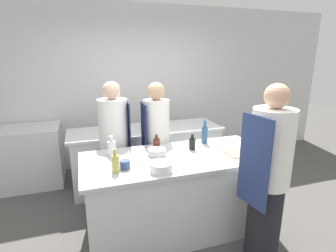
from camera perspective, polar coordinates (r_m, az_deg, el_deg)
The scene contains 18 objects.
ground_plane at distance 3.31m, azimuth 2.05°, elevation -20.86°, with size 16.00×16.00×0.00m, color #4C4947.
wall_back at distance 4.76m, azimuth -6.87°, elevation 8.47°, with size 8.00×0.06×2.80m.
prep_counter at distance 3.07m, azimuth 2.13°, elevation -14.17°, with size 2.07×0.93×0.88m.
pass_counter at distance 4.09m, azimuth -4.57°, elevation -6.46°, with size 2.28×0.71×0.88m.
oven_range at distance 4.55m, azimuth -27.67°, elevation -5.83°, with size 0.89×0.72×0.90m.
chef_at_prep_near at distance 2.61m, azimuth 20.91°, elevation -10.48°, with size 0.41×0.39×1.72m.
chef_at_stove at distance 3.43m, azimuth -11.49°, elevation -4.30°, with size 0.39×0.37×1.65m.
chef_at_pass_far at distance 3.45m, azimuth -2.52°, elevation -3.89°, with size 0.35×0.33×1.62m.
bottle_olive_oil at distance 2.92m, azimuth -12.15°, elevation -4.71°, with size 0.09×0.09×0.23m.
bottle_vinegar at distance 3.29m, azimuth 7.98°, elevation -1.76°, with size 0.08×0.08×0.29m.
bottle_wine at distance 3.06m, azimuth 5.30°, elevation -3.81°, with size 0.07×0.07×0.18m.
bottle_cooking_oil at distance 2.52m, azimuth -11.39°, elevation -7.90°, with size 0.07×0.07×0.23m.
bottle_sauce at distance 3.02m, azimuth -2.51°, elevation -3.97°, with size 0.08×0.08×0.19m.
bowl_mixing_large at distance 2.51m, azimuth -1.58°, elevation -8.90°, with size 0.22×0.22×0.09m.
bowl_prep_small at distance 2.89m, azimuth -2.43°, elevation -5.69°, with size 0.20×0.20×0.07m.
cup at distance 2.59m, azimuth -9.36°, elevation -8.29°, with size 0.10×0.10×0.08m.
cutting_board at distance 3.05m, azimuth 15.11°, elevation -5.72°, with size 0.28×0.25×0.01m.
stockpot at distance 3.90m, azimuth -3.67°, elevation 0.90°, with size 0.32×0.32×0.21m.
Camera 1 is at (-0.95, -2.50, 1.95)m, focal length 28.00 mm.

